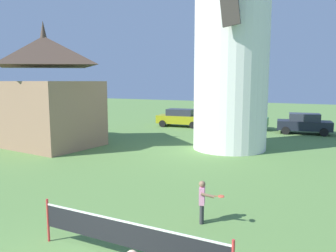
{
  "coord_description": "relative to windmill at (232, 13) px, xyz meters",
  "views": [
    {
      "loc": [
        4.29,
        -3.7,
        3.98
      ],
      "look_at": [
        0.49,
        3.91,
        2.82
      ],
      "focal_mm": 35.03,
      "sensor_mm": 36.0,
      "label": 1
    }
  ],
  "objects": [
    {
      "name": "parked_car_mustard",
      "position": [
        -6.58,
        7.5,
        -7.02
      ],
      "size": [
        4.25,
        2.24,
        1.56
      ],
      "color": "#999919",
      "rests_on": "ground_plane"
    },
    {
      "name": "windmill",
      "position": [
        0.0,
        0.0,
        0.0
      ],
      "size": [
        10.47,
        4.97,
        17.13
      ],
      "color": "white",
      "rests_on": "ground_plane"
    },
    {
      "name": "parked_car_black",
      "position": [
        3.55,
        8.07,
        -7.02
      ],
      "size": [
        4.09,
        2.3,
        1.56
      ],
      "color": "#1E232D",
      "rests_on": "ground_plane"
    },
    {
      "name": "player_far",
      "position": [
        2.27,
        -10.5,
        -7.13
      ],
      "size": [
        0.78,
        0.4,
        1.23
      ],
      "color": "#333338",
      "rests_on": "ground_plane"
    },
    {
      "name": "tennis_net",
      "position": [
        1.54,
        -13.23,
        -7.14
      ],
      "size": [
        4.75,
        0.06,
        1.1
      ],
      "color": "red",
      "rests_on": "ground_plane"
    },
    {
      "name": "parked_car_green",
      "position": [
        -1.33,
        8.42,
        -7.02
      ],
      "size": [
        4.31,
        2.15,
        1.56
      ],
      "color": "#1E6638",
      "rests_on": "ground_plane"
    },
    {
      "name": "chapel",
      "position": [
        -10.44,
        -4.08,
        -4.55
      ],
      "size": [
        6.69,
        5.17,
        7.6
      ],
      "color": "#937056",
      "rests_on": "ground_plane"
    }
  ]
}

